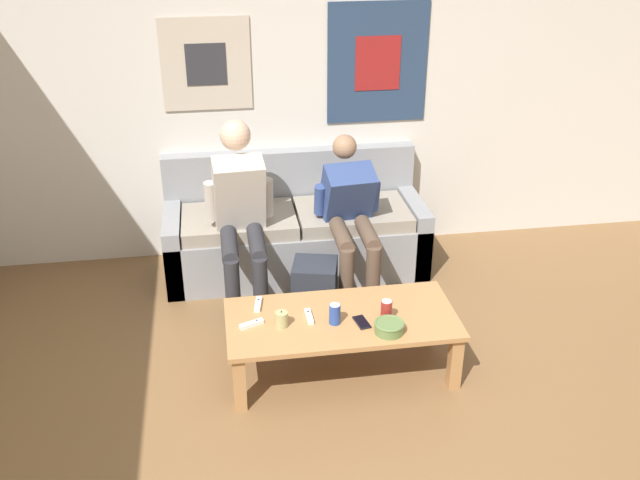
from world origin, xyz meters
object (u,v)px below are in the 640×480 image
at_px(pillar_candle, 282,319).
at_px(game_controller_near_left, 258,304).
at_px(backpack, 315,291).
at_px(game_controller_far_center, 309,316).
at_px(coffee_table, 341,325).
at_px(game_controller_near_right, 252,324).
at_px(cell_phone, 362,322).
at_px(person_seated_teen, 351,214).
at_px(drink_can_blue, 334,314).
at_px(person_seated_adult, 240,210).
at_px(drink_can_red, 386,310).
at_px(couch, 295,232).
at_px(ceramic_bowl, 389,327).

distance_m(pillar_candle, game_controller_near_left, 0.26).
xyz_separation_m(backpack, game_controller_far_center, (-0.12, -0.60, 0.20)).
bearing_deg(coffee_table, backpack, 96.29).
xyz_separation_m(game_controller_near_right, cell_phone, (0.63, -0.07, -0.01)).
xyz_separation_m(pillar_candle, game_controller_near_left, (-0.12, 0.23, -0.03)).
relative_size(game_controller_far_center, cell_phone, 0.99).
relative_size(person_seated_teen, drink_can_blue, 8.64).
xyz_separation_m(pillar_candle, drink_can_blue, (0.30, -0.02, 0.02)).
bearing_deg(drink_can_blue, game_controller_near_left, 149.00).
bearing_deg(game_controller_near_left, game_controller_near_right, -104.59).
height_order(coffee_table, game_controller_far_center, game_controller_far_center).
height_order(person_seated_adult, drink_can_red, person_seated_adult).
distance_m(drink_can_red, game_controller_near_right, 0.78).
relative_size(person_seated_teen, backpack, 2.72).
height_order(person_seated_teen, backpack, person_seated_teen).
distance_m(couch, backpack, 0.72).
height_order(game_controller_near_right, cell_phone, game_controller_near_right).
distance_m(coffee_table, game_controller_near_left, 0.51).
relative_size(person_seated_adult, drink_can_blue, 9.96).
xyz_separation_m(coffee_table, game_controller_near_right, (-0.53, -0.01, 0.07)).
bearing_deg(person_seated_adult, coffee_table, -60.98).
height_order(game_controller_near_left, game_controller_far_center, same).
distance_m(game_controller_near_left, game_controller_far_center, 0.33).
xyz_separation_m(ceramic_bowl, drink_can_red, (0.02, 0.13, 0.02)).
bearing_deg(game_controller_far_center, backpack, 78.43).
bearing_deg(person_seated_adult, person_seated_teen, 0.43).
height_order(coffee_table, person_seated_adult, person_seated_adult).
height_order(ceramic_bowl, game_controller_near_left, ceramic_bowl).
xyz_separation_m(person_seated_adult, pillar_candle, (0.17, -0.98, -0.25)).
bearing_deg(backpack, game_controller_near_left, -134.08).
xyz_separation_m(drink_can_blue, game_controller_near_left, (-0.42, 0.25, -0.05)).
distance_m(coffee_table, person_seated_teen, 1.01).
bearing_deg(game_controller_near_left, person_seated_teen, 46.70).
bearing_deg(drink_can_red, couch, 104.51).
bearing_deg(game_controller_near_right, couch, 72.70).
bearing_deg(drink_can_blue, drink_can_red, -1.30).
bearing_deg(drink_can_blue, couch, 92.29).
height_order(drink_can_blue, cell_phone, drink_can_blue).
height_order(coffee_table, person_seated_teen, person_seated_teen).
distance_m(game_controller_near_left, game_controller_near_right, 0.21).
bearing_deg(game_controller_near_right, drink_can_blue, -5.53).
bearing_deg(backpack, drink_can_red, -64.79).
xyz_separation_m(couch, person_seated_teen, (0.34, -0.38, 0.30)).
height_order(pillar_candle, drink_can_blue, drink_can_blue).
xyz_separation_m(drink_can_red, game_controller_far_center, (-0.44, 0.08, -0.05)).
relative_size(backpack, cell_phone, 2.70).
relative_size(coffee_table, game_controller_far_center, 9.31).
distance_m(person_seated_teen, pillar_candle, 1.16).
xyz_separation_m(couch, game_controller_near_left, (-0.36, -1.13, 0.10)).
relative_size(drink_can_blue, drink_can_red, 1.00).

